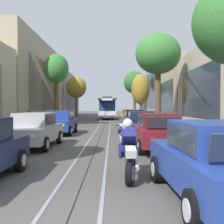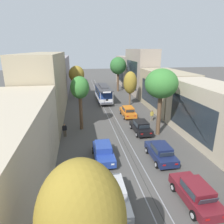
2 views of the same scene
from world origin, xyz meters
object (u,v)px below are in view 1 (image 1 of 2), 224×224
object	(u,v)px
street_tree_kerb_left_mid	(76,88)
street_tree_kerb_right_second	(158,55)
pedestrian_on_left_pavement	(159,116)
parked_car_navy_mid_right	(141,123)
street_tree_kerb_left_second	(56,70)
cable_car_trolley	(107,108)
parked_car_black_fourth_right	(134,119)
parked_car_blue_near_right	(215,161)
parked_car_orange_fifth_right	(129,116)
parked_car_blue_mid_left	(60,122)
parked_car_maroon_second_right	(157,131)
street_tree_kerb_right_fourth	(134,83)
street_tree_kerb_right_mid	(140,89)
parked_car_silver_second_left	(34,130)
pedestrian_on_right_pavement	(28,117)
motorcycle_with_rider	(127,147)

from	to	relation	value
street_tree_kerb_left_mid	street_tree_kerb_right_second	size ratio (longest dim) A/B	0.84
street_tree_kerb_left_mid	pedestrian_on_left_pavement	size ratio (longest dim) A/B	4.13
parked_car_navy_mid_right	street_tree_kerb_left_second	bearing A→B (deg)	128.76
cable_car_trolley	parked_car_black_fourth_right	bearing A→B (deg)	-80.90
parked_car_blue_near_right	parked_car_orange_fifth_right	bearing A→B (deg)	90.36
parked_car_blue_mid_left	parked_car_maroon_second_right	distance (m)	8.68
street_tree_kerb_left_second	street_tree_kerb_right_fourth	size ratio (longest dim) A/B	0.84
parked_car_blue_mid_left	street_tree_kerb_right_mid	size ratio (longest dim) A/B	0.70
parked_car_orange_fifth_right	street_tree_kerb_right_mid	bearing A→B (deg)	73.26
parked_car_silver_second_left	parked_car_orange_fifth_right	world-z (taller)	same
parked_car_blue_near_right	parked_car_orange_fifth_right	distance (m)	25.14
pedestrian_on_right_pavement	street_tree_kerb_left_second	bearing A→B (deg)	46.61
parked_car_orange_fifth_right	street_tree_kerb_right_fourth	size ratio (longest dim) A/B	0.52
motorcycle_with_rider	cable_car_trolley	bearing A→B (deg)	91.90
street_tree_kerb_right_second	street_tree_kerb_left_second	bearing A→B (deg)	160.27
parked_car_black_fourth_right	pedestrian_on_left_pavement	bearing A→B (deg)	52.99
parked_car_orange_fifth_right	cable_car_trolley	size ratio (longest dim) A/B	0.48
parked_car_blue_mid_left	parked_car_navy_mid_right	xyz separation A→B (m)	(5.41, -0.98, 0.00)
street_tree_kerb_left_mid	street_tree_kerb_right_fourth	world-z (taller)	street_tree_kerb_right_fourth
street_tree_kerb_left_mid	pedestrian_on_right_pavement	world-z (taller)	street_tree_kerb_left_mid
parked_car_blue_mid_left	parked_car_orange_fifth_right	size ratio (longest dim) A/B	1.00
street_tree_kerb_right_mid	cable_car_trolley	size ratio (longest dim) A/B	0.69
parked_car_blue_near_right	parked_car_black_fourth_right	world-z (taller)	same
parked_car_navy_mid_right	pedestrian_on_right_pavement	size ratio (longest dim) A/B	2.65
parked_car_silver_second_left	parked_car_maroon_second_right	bearing A→B (deg)	-7.85
street_tree_kerb_left_mid	pedestrian_on_right_pavement	distance (m)	20.95
parked_car_orange_fifth_right	cable_car_trolley	xyz separation A→B (m)	(-2.62, 10.30, 0.86)
motorcycle_with_rider	street_tree_kerb_right_fourth	bearing A→B (deg)	85.02
parked_car_maroon_second_right	street_tree_kerb_right_fourth	size ratio (longest dim) A/B	0.53
parked_car_blue_mid_left	street_tree_kerb_right_fourth	world-z (taller)	street_tree_kerb_right_fourth
parked_car_blue_mid_left	motorcycle_with_rider	bearing A→B (deg)	-71.18
street_tree_kerb_right_mid	pedestrian_on_right_pavement	world-z (taller)	street_tree_kerb_right_mid
pedestrian_on_left_pavement	street_tree_kerb_left_mid	bearing A→B (deg)	122.37
street_tree_kerb_left_mid	street_tree_kerb_right_mid	bearing A→B (deg)	-38.76
motorcycle_with_rider	pedestrian_on_right_pavement	xyz separation A→B (m)	(-7.88, 17.48, 0.09)
parked_car_blue_mid_left	parked_car_orange_fifth_right	bearing A→B (deg)	65.69
parked_car_orange_fifth_right	motorcycle_with_rider	bearing A→B (deg)	-93.63
parked_car_silver_second_left	parked_car_black_fourth_right	xyz separation A→B (m)	(5.55, 11.54, 0.00)
parked_car_maroon_second_right	street_tree_kerb_left_mid	size ratio (longest dim) A/B	0.64
cable_car_trolley	parked_car_blue_mid_left	bearing A→B (deg)	-97.17
parked_car_orange_fifth_right	pedestrian_on_right_pavement	bearing A→B (deg)	-147.07
street_tree_kerb_left_second	street_tree_kerb_right_mid	size ratio (longest dim) A/B	1.11
parked_car_blue_mid_left	street_tree_kerb_left_mid	bearing A→B (deg)	95.05
parked_car_blue_near_right	parked_car_silver_second_left	bearing A→B (deg)	128.20
parked_car_blue_near_right	cable_car_trolley	world-z (taller)	cable_car_trolley
street_tree_kerb_right_second	motorcycle_with_rider	bearing A→B (deg)	-102.18
parked_car_silver_second_left	street_tree_kerb_right_fourth	bearing A→B (deg)	78.32
parked_car_blue_near_right	street_tree_kerb_left_mid	distance (m)	40.56
parked_car_navy_mid_right	street_tree_kerb_left_mid	distance (m)	28.79
parked_car_blue_mid_left	parked_car_maroon_second_right	size ratio (longest dim) A/B	1.00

